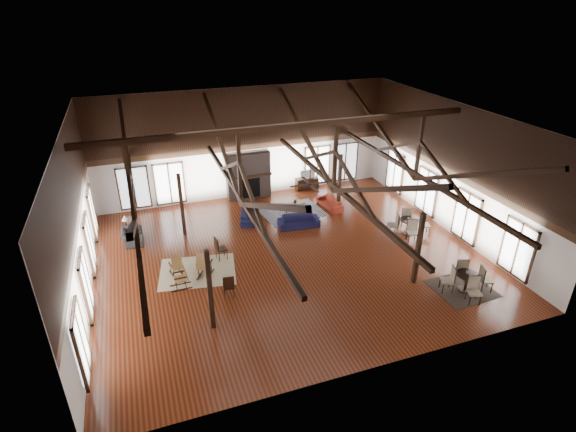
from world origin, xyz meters
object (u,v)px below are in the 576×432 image
object	(u,v)px
coffee_table	(294,205)
armchair	(132,237)
tv_console	(307,183)
sofa_navy_left	(249,215)
sofa_navy_front	(299,221)
cafe_table_far	(409,224)
sofa_orange	(330,203)
cafe_table_near	(467,279)

from	to	relation	value
coffee_table	armchair	distance (m)	8.13
tv_console	sofa_navy_left	bearing A→B (deg)	-146.45
sofa_navy_front	sofa_navy_left	xyz separation A→B (m)	(-2.13, 1.49, -0.03)
armchair	sofa_navy_front	bearing A→B (deg)	-95.42
sofa_navy_left	armchair	world-z (taller)	armchair
cafe_table_far	tv_console	distance (m)	7.19
coffee_table	armchair	size ratio (longest dim) A/B	1.20
sofa_orange	coffee_table	bearing A→B (deg)	-101.74
sofa_navy_front	coffee_table	size ratio (longest dim) A/B	1.61
sofa_navy_left	cafe_table_far	world-z (taller)	cafe_table_far
armchair	cafe_table_far	size ratio (longest dim) A/B	0.50
armchair	cafe_table_far	bearing A→B (deg)	-103.53
sofa_navy_left	coffee_table	size ratio (longest dim) A/B	1.44
sofa_navy_front	sofa_navy_left	distance (m)	2.60
coffee_table	cafe_table_near	distance (m)	9.56
armchair	tv_console	bearing A→B (deg)	-69.41
sofa_navy_front	cafe_table_near	bearing A→B (deg)	-53.57
cafe_table_far	sofa_orange	bearing A→B (deg)	120.24
sofa_navy_front	cafe_table_far	world-z (taller)	cafe_table_far
cafe_table_far	sofa_navy_left	bearing A→B (deg)	150.02
sofa_navy_left	tv_console	world-z (taller)	tv_console
sofa_navy_front	sofa_orange	world-z (taller)	sofa_navy_front
sofa_navy_front	armchair	distance (m)	7.78
sofa_navy_left	armchair	distance (m)	5.61
tv_console	sofa_navy_front	bearing A→B (deg)	-116.35
sofa_navy_front	cafe_table_near	world-z (taller)	cafe_table_near
sofa_navy_front	tv_console	size ratio (longest dim) A/B	1.54
sofa_navy_left	coffee_table	xyz separation A→B (m)	(2.51, 0.22, 0.11)
cafe_table_far	armchair	bearing A→B (deg)	164.63
coffee_table	cafe_table_far	distance (m)	5.93
sofa_navy_left	sofa_orange	distance (m)	4.48
coffee_table	sofa_navy_front	bearing A→B (deg)	-120.46
armchair	tv_console	distance (m)	10.41
sofa_navy_front	coffee_table	distance (m)	1.76
sofa_navy_front	armchair	bearing A→B (deg)	178.58
sofa_orange	cafe_table_near	world-z (taller)	cafe_table_near
armchair	cafe_table_far	world-z (taller)	cafe_table_far
sofa_navy_front	sofa_orange	xyz separation A→B (m)	(2.35, 1.51, -0.04)
sofa_navy_front	armchair	world-z (taller)	armchair
armchair	cafe_table_near	distance (m)	14.35
sofa_orange	cafe_table_far	xyz separation A→B (m)	(2.29, -3.92, 0.27)
coffee_table	armchair	bearing A→B (deg)	167.15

